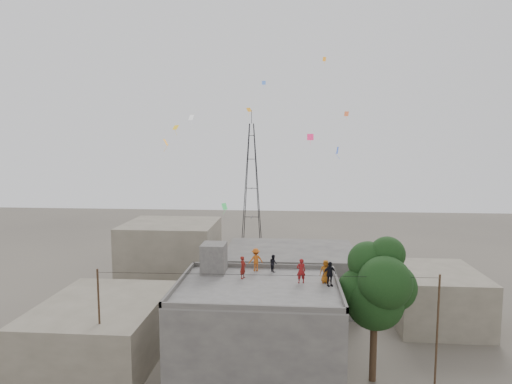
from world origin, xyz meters
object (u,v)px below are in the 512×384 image
(tree, at_px, (378,286))
(person_dark_adult, at_px, (330,274))
(stair_head_box, at_px, (214,258))
(person_red_adult, at_px, (301,271))
(transmission_tower, at_px, (252,182))

(tree, relative_size, person_dark_adult, 5.97)
(person_dark_adult, bearing_deg, stair_head_box, 141.54)
(stair_head_box, distance_m, person_red_adult, 6.13)
(person_red_adult, bearing_deg, stair_head_box, -27.18)
(person_red_adult, bearing_deg, tree, 167.17)
(stair_head_box, relative_size, person_red_adult, 1.28)
(tree, bearing_deg, stair_head_box, 169.26)
(stair_head_box, relative_size, person_dark_adult, 1.31)
(stair_head_box, height_order, person_red_adult, stair_head_box)
(tree, xyz_separation_m, transmission_tower, (-11.37, 39.40, 2.97))
(transmission_tower, height_order, person_dark_adult, transmission_tower)
(tree, relative_size, person_red_adult, 5.81)
(transmission_tower, xyz_separation_m, person_red_adult, (6.66, -39.19, -2.18))
(person_red_adult, relative_size, person_dark_adult, 1.03)
(transmission_tower, bearing_deg, person_dark_adult, -78.03)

